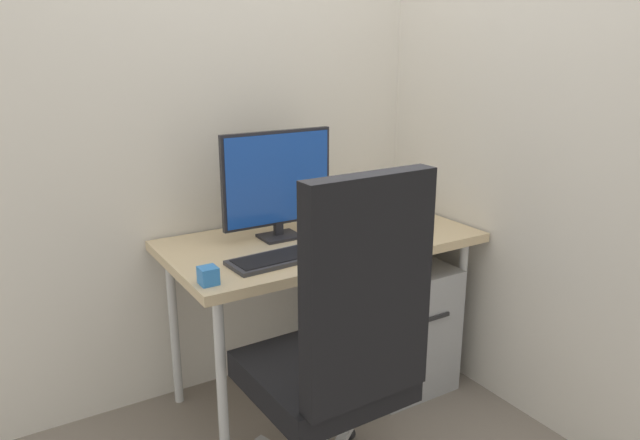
{
  "coord_description": "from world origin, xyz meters",
  "views": [
    {
      "loc": [
        -1.27,
        -2.06,
        1.54
      ],
      "look_at": [
        -0.05,
        -0.07,
        0.85
      ],
      "focal_mm": 33.6,
      "sensor_mm": 36.0,
      "label": 1
    }
  ],
  "objects_px": {
    "desk_clamp_accessory": "(208,276)",
    "notebook": "(384,222)",
    "keyboard": "(287,257)",
    "filing_cabinet": "(391,319)",
    "monitor": "(278,181)",
    "mouse": "(368,239)",
    "coffee_mug": "(409,226)",
    "pen_holder": "(408,206)",
    "office_chair": "(340,348)"
  },
  "relations": [
    {
      "from": "filing_cabinet",
      "to": "desk_clamp_accessory",
      "type": "height_order",
      "value": "desk_clamp_accessory"
    },
    {
      "from": "desk_clamp_accessory",
      "to": "notebook",
      "type": "bearing_deg",
      "value": 14.62
    },
    {
      "from": "keyboard",
      "to": "notebook",
      "type": "bearing_deg",
      "value": 15.58
    },
    {
      "from": "coffee_mug",
      "to": "keyboard",
      "type": "bearing_deg",
      "value": 176.62
    },
    {
      "from": "filing_cabinet",
      "to": "keyboard",
      "type": "bearing_deg",
      "value": -169.57
    },
    {
      "from": "office_chair",
      "to": "pen_holder",
      "type": "xyz_separation_m",
      "value": [
        0.85,
        0.71,
        0.18
      ]
    },
    {
      "from": "keyboard",
      "to": "coffee_mug",
      "type": "distance_m",
      "value": 0.57
    },
    {
      "from": "monitor",
      "to": "desk_clamp_accessory",
      "type": "height_order",
      "value": "monitor"
    },
    {
      "from": "filing_cabinet",
      "to": "office_chair",
      "type": "bearing_deg",
      "value": -138.51
    },
    {
      "from": "filing_cabinet",
      "to": "mouse",
      "type": "xyz_separation_m",
      "value": [
        -0.23,
        -0.12,
        0.47
      ]
    },
    {
      "from": "keyboard",
      "to": "pen_holder",
      "type": "xyz_separation_m",
      "value": [
        0.77,
        0.21,
        0.05
      ]
    },
    {
      "from": "pen_holder",
      "to": "notebook",
      "type": "xyz_separation_m",
      "value": [
        -0.17,
        -0.04,
        -0.04
      ]
    },
    {
      "from": "filing_cabinet",
      "to": "pen_holder",
      "type": "relative_size",
      "value": 3.08
    },
    {
      "from": "mouse",
      "to": "desk_clamp_accessory",
      "type": "height_order",
      "value": "desk_clamp_accessory"
    },
    {
      "from": "keyboard",
      "to": "mouse",
      "type": "relative_size",
      "value": 5.27
    },
    {
      "from": "notebook",
      "to": "desk_clamp_accessory",
      "type": "height_order",
      "value": "desk_clamp_accessory"
    },
    {
      "from": "filing_cabinet",
      "to": "coffee_mug",
      "type": "bearing_deg",
      "value": -104.74
    },
    {
      "from": "filing_cabinet",
      "to": "desk_clamp_accessory",
      "type": "bearing_deg",
      "value": -168.64
    },
    {
      "from": "office_chair",
      "to": "mouse",
      "type": "xyz_separation_m",
      "value": [
        0.46,
        0.49,
        0.14
      ]
    },
    {
      "from": "filing_cabinet",
      "to": "pen_holder",
      "type": "height_order",
      "value": "pen_holder"
    },
    {
      "from": "filing_cabinet",
      "to": "coffee_mug",
      "type": "xyz_separation_m",
      "value": [
        -0.04,
        -0.15,
        0.5
      ]
    },
    {
      "from": "filing_cabinet",
      "to": "mouse",
      "type": "bearing_deg",
      "value": -152.96
    },
    {
      "from": "mouse",
      "to": "office_chair",
      "type": "bearing_deg",
      "value": -122.13
    },
    {
      "from": "office_chair",
      "to": "notebook",
      "type": "relative_size",
      "value": 6.03
    },
    {
      "from": "pen_holder",
      "to": "coffee_mug",
      "type": "distance_m",
      "value": 0.31
    },
    {
      "from": "keyboard",
      "to": "office_chair",
      "type": "bearing_deg",
      "value": -99.26
    },
    {
      "from": "pen_holder",
      "to": "coffee_mug",
      "type": "relative_size",
      "value": 1.65
    },
    {
      "from": "desk_clamp_accessory",
      "to": "monitor",
      "type": "bearing_deg",
      "value": 36.86
    },
    {
      "from": "pen_holder",
      "to": "keyboard",
      "type": "bearing_deg",
      "value": -164.79
    },
    {
      "from": "office_chair",
      "to": "desk_clamp_accessory",
      "type": "distance_m",
      "value": 0.52
    },
    {
      "from": "coffee_mug",
      "to": "desk_clamp_accessory",
      "type": "height_order",
      "value": "coffee_mug"
    },
    {
      "from": "monitor",
      "to": "pen_holder",
      "type": "relative_size",
      "value": 2.6
    },
    {
      "from": "filing_cabinet",
      "to": "coffee_mug",
      "type": "distance_m",
      "value": 0.53
    },
    {
      "from": "filing_cabinet",
      "to": "monitor",
      "type": "bearing_deg",
      "value": 164.39
    },
    {
      "from": "monitor",
      "to": "coffee_mug",
      "type": "distance_m",
      "value": 0.59
    },
    {
      "from": "pen_holder",
      "to": "desk_clamp_accessory",
      "type": "bearing_deg",
      "value": -165.48
    },
    {
      "from": "pen_holder",
      "to": "notebook",
      "type": "relative_size",
      "value": 0.95
    },
    {
      "from": "mouse",
      "to": "notebook",
      "type": "relative_size",
      "value": 0.44
    },
    {
      "from": "filing_cabinet",
      "to": "monitor",
      "type": "relative_size",
      "value": 1.18
    },
    {
      "from": "notebook",
      "to": "desk_clamp_accessory",
      "type": "xyz_separation_m",
      "value": [
        -0.94,
        -0.25,
        0.02
      ]
    },
    {
      "from": "office_chair",
      "to": "keyboard",
      "type": "bearing_deg",
      "value": 80.74
    },
    {
      "from": "office_chair",
      "to": "pen_holder",
      "type": "bearing_deg",
      "value": 39.79
    },
    {
      "from": "filing_cabinet",
      "to": "desk_clamp_accessory",
      "type": "relative_size",
      "value": 9.46
    },
    {
      "from": "office_chair",
      "to": "keyboard",
      "type": "xyz_separation_m",
      "value": [
        0.08,
        0.5,
        0.14
      ]
    },
    {
      "from": "keyboard",
      "to": "filing_cabinet",
      "type": "bearing_deg",
      "value": 10.43
    },
    {
      "from": "monitor",
      "to": "coffee_mug",
      "type": "xyz_separation_m",
      "value": [
        0.47,
        -0.29,
        -0.2
      ]
    },
    {
      "from": "notebook",
      "to": "keyboard",
      "type": "bearing_deg",
      "value": -175.32
    },
    {
      "from": "mouse",
      "to": "pen_holder",
      "type": "height_order",
      "value": "pen_holder"
    },
    {
      "from": "monitor",
      "to": "mouse",
      "type": "bearing_deg",
      "value": -42.57
    },
    {
      "from": "notebook",
      "to": "coffee_mug",
      "type": "bearing_deg",
      "value": -107.74
    }
  ]
}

